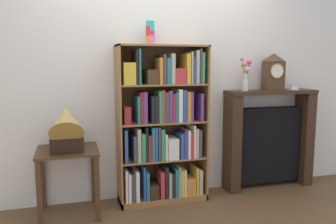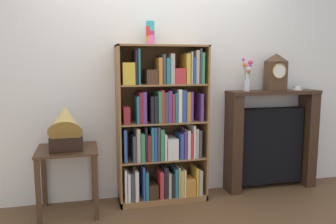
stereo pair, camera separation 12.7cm
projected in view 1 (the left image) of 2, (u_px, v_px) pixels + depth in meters
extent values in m
cube|color=brown|center=(166.00, 205.00, 3.51)|extent=(7.82, 6.40, 0.02)
cube|color=silver|center=(172.00, 75.00, 3.68)|extent=(4.82, 0.08, 2.60)
cube|color=olive|center=(119.00, 127.00, 3.39)|extent=(0.02, 0.33, 1.61)
cube|color=olive|center=(203.00, 123.00, 3.63)|extent=(0.02, 0.33, 1.61)
cube|color=brown|center=(158.00, 122.00, 3.66)|extent=(0.91, 0.01, 1.61)
cube|color=olive|center=(162.00, 46.00, 3.40)|extent=(0.91, 0.33, 0.02)
cube|color=olive|center=(162.00, 197.00, 3.62)|extent=(0.91, 0.33, 0.06)
cube|color=white|center=(125.00, 183.00, 3.47)|extent=(0.02, 0.28, 0.32)
cube|color=white|center=(128.00, 185.00, 3.47)|extent=(0.03, 0.26, 0.28)
cube|color=#424247|center=(132.00, 184.00, 3.49)|extent=(0.04, 0.28, 0.28)
cube|color=white|center=(136.00, 183.00, 3.49)|extent=(0.04, 0.26, 0.30)
cube|color=#2D519E|center=(142.00, 181.00, 3.51)|extent=(0.02, 0.27, 0.34)
cube|color=teal|center=(146.00, 184.00, 3.51)|extent=(0.03, 0.24, 0.29)
cube|color=#382316|center=(152.00, 189.00, 3.55)|extent=(0.10, 0.26, 0.15)
cube|color=#C63338|center=(160.00, 183.00, 3.55)|extent=(0.04, 0.23, 0.28)
cube|color=black|center=(164.00, 180.00, 3.56)|extent=(0.04, 0.24, 0.32)
cube|color=#B2A893|center=(167.00, 182.00, 3.59)|extent=(0.03, 0.26, 0.26)
cube|color=black|center=(170.00, 182.00, 3.61)|extent=(0.04, 0.28, 0.25)
cube|color=teal|center=(174.00, 181.00, 3.58)|extent=(0.03, 0.22, 0.29)
cube|color=#B2A893|center=(177.00, 179.00, 3.60)|extent=(0.02, 0.25, 0.31)
cube|color=gold|center=(180.00, 181.00, 3.60)|extent=(0.04, 0.22, 0.27)
cube|color=white|center=(182.00, 181.00, 3.61)|extent=(0.02, 0.23, 0.28)
cube|color=orange|center=(189.00, 185.00, 3.62)|extent=(0.10, 0.19, 0.18)
cube|color=gold|center=(194.00, 179.00, 3.65)|extent=(0.02, 0.24, 0.29)
cube|color=#B2A893|center=(197.00, 179.00, 3.68)|extent=(0.04, 0.27, 0.26)
cube|color=olive|center=(162.00, 158.00, 3.56)|extent=(0.87, 0.31, 0.02)
cube|color=#2D519E|center=(125.00, 145.00, 3.39)|extent=(0.03, 0.25, 0.33)
cube|color=#424247|center=(133.00, 147.00, 3.44)|extent=(0.03, 0.28, 0.26)
cube|color=#B2A893|center=(137.00, 144.00, 3.44)|extent=(0.03, 0.27, 0.33)
cube|color=#388E56|center=(142.00, 146.00, 3.44)|extent=(0.04, 0.23, 0.28)
cube|color=black|center=(145.00, 143.00, 3.44)|extent=(0.02, 0.22, 0.34)
cube|color=maroon|center=(148.00, 147.00, 3.46)|extent=(0.03, 0.24, 0.26)
cube|color=teal|center=(151.00, 143.00, 3.46)|extent=(0.03, 0.22, 0.34)
cube|color=#2D519E|center=(154.00, 142.00, 3.48)|extent=(0.03, 0.24, 0.34)
cube|color=#424247|center=(157.00, 142.00, 3.48)|extent=(0.02, 0.24, 0.34)
cube|color=#388E56|center=(160.00, 143.00, 3.51)|extent=(0.04, 0.27, 0.32)
cube|color=white|center=(164.00, 145.00, 3.51)|extent=(0.02, 0.25, 0.26)
cube|color=white|center=(171.00, 147.00, 3.53)|extent=(0.11, 0.25, 0.21)
cube|color=#2D519E|center=(179.00, 145.00, 3.56)|extent=(0.04, 0.25, 0.26)
cube|color=#663884|center=(183.00, 144.00, 3.56)|extent=(0.03, 0.23, 0.28)
cube|color=white|center=(186.00, 143.00, 3.58)|extent=(0.03, 0.26, 0.29)
cube|color=#C63338|center=(189.00, 144.00, 3.58)|extent=(0.02, 0.24, 0.26)
cube|color=white|center=(191.00, 140.00, 3.59)|extent=(0.02, 0.25, 0.34)
cube|color=#B2A893|center=(193.00, 141.00, 3.60)|extent=(0.03, 0.25, 0.30)
cube|color=#424247|center=(196.00, 142.00, 3.63)|extent=(0.03, 0.29, 0.29)
cube|color=olive|center=(162.00, 122.00, 3.51)|extent=(0.87, 0.31, 0.02)
cube|color=maroon|center=(126.00, 115.00, 3.34)|extent=(0.06, 0.22, 0.17)
cube|color=teal|center=(136.00, 109.00, 3.39)|extent=(0.02, 0.28, 0.27)
cube|color=maroon|center=(140.00, 108.00, 3.38)|extent=(0.03, 0.23, 0.30)
cube|color=#663884|center=(143.00, 107.00, 3.41)|extent=(0.04, 0.28, 0.31)
cube|color=black|center=(150.00, 109.00, 3.43)|extent=(0.03, 0.28, 0.26)
cube|color=black|center=(154.00, 109.00, 3.42)|extent=(0.04, 0.24, 0.27)
cube|color=#388E56|center=(158.00, 106.00, 3.44)|extent=(0.03, 0.26, 0.31)
cube|color=#C63338|center=(161.00, 106.00, 3.44)|extent=(0.02, 0.24, 0.33)
cube|color=#424247|center=(164.00, 107.00, 3.44)|extent=(0.04, 0.22, 0.30)
cube|color=#663884|center=(168.00, 106.00, 3.45)|extent=(0.03, 0.22, 0.32)
cube|color=#C63338|center=(171.00, 107.00, 3.49)|extent=(0.02, 0.28, 0.28)
cube|color=teal|center=(174.00, 107.00, 3.49)|extent=(0.03, 0.26, 0.29)
cube|color=white|center=(177.00, 105.00, 3.50)|extent=(0.04, 0.27, 0.33)
cube|color=#2D519E|center=(181.00, 105.00, 3.50)|extent=(0.04, 0.23, 0.32)
cube|color=orange|center=(185.00, 106.00, 3.53)|extent=(0.04, 0.27, 0.30)
cube|color=#663884|center=(189.00, 106.00, 3.52)|extent=(0.03, 0.24, 0.30)
cube|color=#663884|center=(198.00, 106.00, 3.57)|extent=(0.03, 0.28, 0.28)
cube|color=olive|center=(162.00, 84.00, 3.45)|extent=(0.87, 0.31, 0.02)
cube|color=gold|center=(128.00, 74.00, 3.29)|extent=(0.12, 0.20, 0.21)
cube|color=black|center=(135.00, 67.00, 3.33)|extent=(0.02, 0.27, 0.33)
cube|color=teal|center=(138.00, 67.00, 3.34)|extent=(0.02, 0.27, 0.34)
cube|color=#472D1C|center=(151.00, 77.00, 3.36)|extent=(0.11, 0.22, 0.14)
cube|color=orange|center=(159.00, 71.00, 3.38)|extent=(0.03, 0.23, 0.26)
cube|color=#424247|center=(162.00, 69.00, 3.40)|extent=(0.03, 0.26, 0.29)
cube|color=teal|center=(166.00, 71.00, 3.40)|extent=(0.04, 0.24, 0.26)
cube|color=#B2A893|center=(170.00, 69.00, 3.43)|extent=(0.04, 0.28, 0.30)
cube|color=#C63338|center=(178.00, 76.00, 3.45)|extent=(0.11, 0.24, 0.15)
cube|color=gold|center=(185.00, 69.00, 3.48)|extent=(0.04, 0.28, 0.30)
cube|color=#B2A893|center=(188.00, 68.00, 3.47)|extent=(0.02, 0.25, 0.31)
cube|color=#2D519E|center=(191.00, 71.00, 3.48)|extent=(0.02, 0.24, 0.26)
cube|color=#B2A893|center=(194.00, 67.00, 3.49)|extent=(0.03, 0.26, 0.33)
cube|color=#424247|center=(197.00, 66.00, 3.48)|extent=(0.02, 0.22, 0.35)
cube|color=#388E56|center=(199.00, 68.00, 3.52)|extent=(0.03, 0.28, 0.31)
cylinder|color=pink|center=(150.00, 40.00, 3.40)|extent=(0.08, 0.08, 0.10)
cylinder|color=#28B2B7|center=(150.00, 38.00, 3.40)|extent=(0.08, 0.08, 0.10)
cylinder|color=orange|center=(150.00, 37.00, 3.40)|extent=(0.08, 0.08, 0.10)
cylinder|color=purple|center=(150.00, 35.00, 3.40)|extent=(0.08, 0.08, 0.10)
cylinder|color=#28B2B7|center=(150.00, 33.00, 3.39)|extent=(0.08, 0.08, 0.10)
cylinder|color=red|center=(150.00, 31.00, 3.39)|extent=(0.08, 0.08, 0.10)
cylinder|color=orange|center=(150.00, 30.00, 3.39)|extent=(0.08, 0.08, 0.10)
cylinder|color=#28B2B7|center=(150.00, 28.00, 3.39)|extent=(0.08, 0.08, 0.10)
cylinder|color=#28B2B7|center=(150.00, 26.00, 3.38)|extent=(0.08, 0.08, 0.10)
cube|color=#472D1C|center=(67.00, 151.00, 3.19)|extent=(0.56, 0.52, 0.02)
cube|color=#472D1C|center=(39.00, 195.00, 2.95)|extent=(0.04, 0.04, 0.61)
cube|color=#472D1C|center=(97.00, 189.00, 3.08)|extent=(0.04, 0.04, 0.61)
cube|color=#472D1C|center=(43.00, 178.00, 3.38)|extent=(0.04, 0.04, 0.61)
cube|color=#472D1C|center=(94.00, 173.00, 3.52)|extent=(0.04, 0.04, 0.61)
cube|color=black|center=(67.00, 142.00, 3.18)|extent=(0.29, 0.34, 0.14)
cylinder|color=black|center=(67.00, 134.00, 3.17)|extent=(0.25, 0.25, 0.01)
cylinder|color=#B79347|center=(67.00, 133.00, 3.11)|extent=(0.03, 0.03, 0.06)
cone|color=#B79347|center=(66.00, 120.00, 3.04)|extent=(0.30, 0.42, 0.42)
cube|color=#382316|center=(271.00, 92.00, 3.85)|extent=(1.06, 0.26, 0.04)
cube|color=#382316|center=(232.00, 143.00, 3.80)|extent=(0.12, 0.24, 1.09)
cube|color=#382316|center=(304.00, 138.00, 4.06)|extent=(0.12, 0.24, 1.09)
cube|color=black|center=(267.00, 145.00, 3.98)|extent=(0.78, 0.13, 0.87)
cube|color=#472D1C|center=(273.00, 76.00, 3.83)|extent=(0.22, 0.13, 0.32)
pyramid|color=#472D1C|center=(274.00, 57.00, 3.80)|extent=(0.22, 0.13, 0.09)
cylinder|color=silver|center=(277.00, 71.00, 3.75)|extent=(0.15, 0.01, 0.15)
torus|color=#B79347|center=(277.00, 71.00, 3.75)|extent=(0.17, 0.01, 0.17)
cylinder|color=silver|center=(245.00, 82.00, 3.74)|extent=(0.07, 0.07, 0.19)
cylinder|color=#4C753D|center=(248.00, 76.00, 3.70)|extent=(0.02, 0.08, 0.30)
sphere|color=#EA4275|center=(249.00, 62.00, 3.64)|extent=(0.05, 0.05, 0.05)
cylinder|color=#4C753D|center=(244.00, 77.00, 3.73)|extent=(0.05, 0.02, 0.27)
sphere|color=orange|center=(243.00, 65.00, 3.70)|extent=(0.05, 0.05, 0.05)
cylinder|color=#4C753D|center=(247.00, 78.00, 3.77)|extent=(0.04, 0.04, 0.26)
sphere|color=#B24CB7|center=(248.00, 66.00, 3.77)|extent=(0.05, 0.05, 0.05)
cylinder|color=#4C753D|center=(245.00, 80.00, 3.76)|extent=(0.04, 0.04, 0.21)
sphere|color=orange|center=(247.00, 71.00, 3.76)|extent=(0.05, 0.05, 0.05)
cylinder|color=#4C753D|center=(247.00, 79.00, 3.72)|extent=(0.02, 0.05, 0.23)
sphere|color=silver|center=(248.00, 69.00, 3.68)|extent=(0.06, 0.06, 0.06)
cylinder|color=#4C753D|center=(244.00, 75.00, 3.70)|extent=(0.08, 0.05, 0.33)
sphere|color=#B24CB7|center=(242.00, 59.00, 3.65)|extent=(0.03, 0.03, 0.03)
cylinder|color=white|center=(294.00, 89.00, 3.93)|extent=(0.13, 0.13, 0.01)
cylinder|color=white|center=(294.00, 87.00, 3.92)|extent=(0.08, 0.08, 0.05)
torus|color=white|center=(298.00, 87.00, 3.94)|extent=(0.04, 0.01, 0.04)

